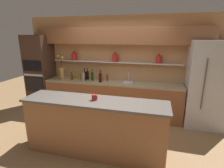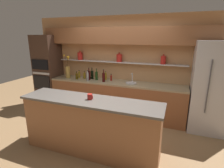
# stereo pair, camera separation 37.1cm
# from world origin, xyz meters

# --- Properties ---
(ground_plane) EXTENTS (12.00, 12.00, 0.00)m
(ground_plane) POSITION_xyz_m (0.00, 0.00, 0.00)
(ground_plane) COLOR olive
(back_wall_unit) EXTENTS (5.20, 0.44, 2.60)m
(back_wall_unit) POSITION_xyz_m (-0.00, 1.53, 1.55)
(back_wall_unit) COLOR tan
(back_wall_unit) RESTS_ON ground_plane
(back_counter_unit) EXTENTS (3.60, 0.62, 0.92)m
(back_counter_unit) POSITION_xyz_m (-0.12, 1.24, 0.46)
(back_counter_unit) COLOR brown
(back_counter_unit) RESTS_ON ground_plane
(island_counter) EXTENTS (2.53, 0.61, 1.02)m
(island_counter) POSITION_xyz_m (0.00, -0.42, 0.51)
(island_counter) COLOR #99603D
(island_counter) RESTS_ON ground_plane
(refrigerator) EXTENTS (0.90, 0.73, 2.00)m
(refrigerator) POSITION_xyz_m (2.15, 1.20, 1.00)
(refrigerator) COLOR #B7B7BC
(refrigerator) RESTS_ON ground_plane
(oven_tower) EXTENTS (0.66, 0.64, 2.11)m
(oven_tower) POSITION_xyz_m (-2.27, 1.24, 1.06)
(oven_tower) COLOR #3D281E
(oven_tower) RESTS_ON ground_plane
(flower_vase) EXTENTS (0.15, 0.15, 0.66)m
(flower_vase) POSITION_xyz_m (-1.52, 1.17, 1.13)
(flower_vase) COLOR olive
(flower_vase) RESTS_ON back_counter_unit
(sink_fixture) EXTENTS (0.28, 0.28, 0.25)m
(sink_fixture) POSITION_xyz_m (0.31, 1.25, 0.95)
(sink_fixture) COLOR #B7B7BC
(sink_fixture) RESTS_ON back_counter_unit
(bottle_oil_0) EXTENTS (0.06, 0.06, 0.21)m
(bottle_oil_0) POSITION_xyz_m (-1.06, 1.29, 1.00)
(bottle_oil_0) COLOR olive
(bottle_oil_0) RESTS_ON back_counter_unit
(bottle_oil_1) EXTENTS (0.06, 0.06, 0.22)m
(bottle_oil_1) POSITION_xyz_m (-1.23, 1.29, 1.01)
(bottle_oil_1) COLOR olive
(bottle_oil_1) RESTS_ON back_counter_unit
(bottle_wine_2) EXTENTS (0.08, 0.08, 0.33)m
(bottle_wine_2) POSITION_xyz_m (-0.41, 1.14, 1.04)
(bottle_wine_2) COLOR #380C0C
(bottle_wine_2) RESTS_ON back_counter_unit
(bottle_oil_3) EXTENTS (0.07, 0.07, 0.22)m
(bottle_oil_3) POSITION_xyz_m (-1.22, 1.13, 1.00)
(bottle_oil_3) COLOR #47380A
(bottle_oil_3) RESTS_ON back_counter_unit
(bottle_sauce_4) EXTENTS (0.06, 0.06, 0.18)m
(bottle_sauce_4) POSITION_xyz_m (-0.95, 1.38, 0.99)
(bottle_sauce_4) COLOR black
(bottle_sauce_4) RESTS_ON back_counter_unit
(bottle_wine_5) EXTENTS (0.08, 0.08, 0.32)m
(bottle_wine_5) POSITION_xyz_m (-0.84, 1.32, 1.04)
(bottle_wine_5) COLOR black
(bottle_wine_5) RESTS_ON back_counter_unit
(bottle_wine_6) EXTENTS (0.07, 0.07, 0.31)m
(bottle_wine_6) POSITION_xyz_m (-0.67, 1.26, 1.04)
(bottle_wine_6) COLOR #193814
(bottle_wine_6) RESTS_ON back_counter_unit
(bottle_sauce_7) EXTENTS (0.05, 0.05, 0.18)m
(bottle_sauce_7) POSITION_xyz_m (-0.26, 1.31, 1.00)
(bottle_sauce_7) COLOR maroon
(bottle_sauce_7) RESTS_ON back_counter_unit
(bottle_wine_8) EXTENTS (0.08, 0.08, 0.33)m
(bottle_wine_8) POSITION_xyz_m (-0.87, 1.21, 1.04)
(bottle_wine_8) COLOR #380C0C
(bottle_wine_8) RESTS_ON back_counter_unit
(bottle_spirit_9) EXTENTS (0.06, 0.06, 0.28)m
(bottle_spirit_9) POSITION_xyz_m (-0.85, 1.09, 1.04)
(bottle_spirit_9) COLOR gray
(bottle_spirit_9) RESTS_ON back_counter_unit
(bottle_oil_10) EXTENTS (0.06, 0.06, 0.24)m
(bottle_oil_10) POSITION_xyz_m (-0.44, 1.36, 1.01)
(bottle_oil_10) COLOR olive
(bottle_oil_10) RESTS_ON back_counter_unit
(coffee_mug) EXTENTS (0.11, 0.09, 0.10)m
(coffee_mug) POSITION_xyz_m (-0.00, -0.42, 1.07)
(coffee_mug) COLOR maroon
(coffee_mug) RESTS_ON island_counter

